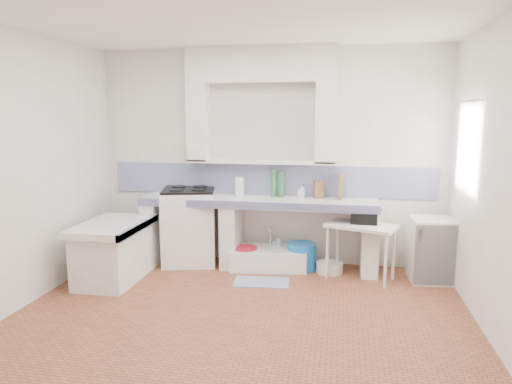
% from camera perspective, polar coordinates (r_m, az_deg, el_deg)
% --- Properties ---
extents(floor, '(4.50, 4.50, 0.00)m').
position_cam_1_polar(floor, '(4.72, -2.23, -15.30)').
color(floor, '#9A5336').
rests_on(floor, ground).
extents(ceiling, '(4.50, 4.50, 0.00)m').
position_cam_1_polar(ceiling, '(4.37, -2.48, 20.30)').
color(ceiling, white).
rests_on(ceiling, ground).
extents(wall_back, '(4.50, 0.00, 4.50)m').
position_cam_1_polar(wall_back, '(6.28, 1.62, 4.17)').
color(wall_back, white).
rests_on(wall_back, ground).
extents(wall_front, '(4.50, 0.00, 4.50)m').
position_cam_1_polar(wall_front, '(2.45, -12.60, -4.41)').
color(wall_front, white).
rests_on(wall_front, ground).
extents(wall_left, '(0.00, 4.50, 4.50)m').
position_cam_1_polar(wall_left, '(5.29, -26.89, 2.17)').
color(wall_left, white).
rests_on(wall_left, ground).
extents(wall_right, '(0.00, 4.50, 4.50)m').
position_cam_1_polar(wall_right, '(4.43, 27.40, 0.90)').
color(wall_right, white).
rests_on(wall_right, ground).
extents(alcove_mass, '(1.90, 0.25, 0.45)m').
position_cam_1_polar(alcove_mass, '(6.18, 0.55, 15.00)').
color(alcove_mass, white).
rests_on(alcove_mass, ground).
extents(window_frame, '(0.35, 0.86, 1.06)m').
position_cam_1_polar(window_frame, '(5.60, 25.71, 4.66)').
color(window_frame, '#332110').
rests_on(window_frame, ground).
extents(lace_valance, '(0.01, 0.84, 0.24)m').
position_cam_1_polar(lace_valance, '(5.55, 24.53, 8.64)').
color(lace_valance, white).
rests_on(lace_valance, ground).
extents(counter_slab, '(3.00, 0.60, 0.08)m').
position_cam_1_polar(counter_slab, '(6.08, 0.24, -1.14)').
color(counter_slab, white).
rests_on(counter_slab, ground).
extents(counter_lip, '(3.00, 0.04, 0.10)m').
position_cam_1_polar(counter_lip, '(5.81, -0.24, -1.64)').
color(counter_lip, navy).
rests_on(counter_lip, ground).
extents(counter_pier_left, '(0.20, 0.55, 0.82)m').
position_cam_1_polar(counter_pier_left, '(6.56, -11.93, -4.58)').
color(counter_pier_left, white).
rests_on(counter_pier_left, ground).
extents(counter_pier_mid, '(0.20, 0.55, 0.82)m').
position_cam_1_polar(counter_pier_mid, '(6.25, -2.94, -5.09)').
color(counter_pier_mid, white).
rests_on(counter_pier_mid, ground).
extents(counter_pier_right, '(0.20, 0.55, 0.82)m').
position_cam_1_polar(counter_pier_right, '(6.10, 13.36, -5.69)').
color(counter_pier_right, white).
rests_on(counter_pier_right, ground).
extents(peninsula_top, '(0.70, 1.10, 0.08)m').
position_cam_1_polar(peninsula_top, '(5.88, -16.76, -3.91)').
color(peninsula_top, white).
rests_on(peninsula_top, ground).
extents(peninsula_base, '(0.60, 1.00, 0.62)m').
position_cam_1_polar(peninsula_base, '(5.97, -16.60, -7.18)').
color(peninsula_base, white).
rests_on(peninsula_base, ground).
extents(peninsula_lip, '(0.04, 1.10, 0.10)m').
position_cam_1_polar(peninsula_lip, '(5.74, -13.81, -4.10)').
color(peninsula_lip, navy).
rests_on(peninsula_lip, ground).
extents(backsplash, '(4.27, 0.03, 0.40)m').
position_cam_1_polar(backsplash, '(6.30, 1.59, 1.44)').
color(backsplash, navy).
rests_on(backsplash, ground).
extents(stove, '(0.81, 0.80, 0.97)m').
position_cam_1_polar(stove, '(6.40, -7.93, -4.15)').
color(stove, white).
rests_on(stove, ground).
extents(sink, '(1.01, 0.63, 0.23)m').
position_cam_1_polar(sink, '(6.22, 1.46, -7.98)').
color(sink, white).
rests_on(sink, ground).
extents(side_table, '(0.91, 0.70, 0.04)m').
position_cam_1_polar(side_table, '(5.89, 12.33, -6.97)').
color(side_table, white).
rests_on(side_table, ground).
extents(fridge, '(0.52, 0.52, 0.75)m').
position_cam_1_polar(fridge, '(6.07, 20.17, -6.45)').
color(fridge, white).
rests_on(fridge, ground).
extents(bucket_red, '(0.39, 0.39, 0.28)m').
position_cam_1_polar(bucket_red, '(6.17, -1.30, -7.85)').
color(bucket_red, red).
rests_on(bucket_red, ground).
extents(bucket_orange, '(0.31, 0.31, 0.25)m').
position_cam_1_polar(bucket_orange, '(6.21, 2.96, -7.91)').
color(bucket_orange, orange).
rests_on(bucket_orange, ground).
extents(bucket_blue, '(0.44, 0.44, 0.34)m').
position_cam_1_polar(bucket_blue, '(6.17, 5.46, -7.64)').
color(bucket_blue, blue).
rests_on(bucket_blue, ground).
extents(basin_white, '(0.38, 0.38, 0.13)m').
position_cam_1_polar(basin_white, '(6.12, 8.77, -8.86)').
color(basin_white, white).
rests_on(basin_white, ground).
extents(water_bottle_a, '(0.08, 0.08, 0.31)m').
position_cam_1_polar(water_bottle_a, '(6.36, 2.25, -7.22)').
color(water_bottle_a, silver).
rests_on(water_bottle_a, ground).
extents(water_bottle_b, '(0.11, 0.11, 0.34)m').
position_cam_1_polar(water_bottle_b, '(6.35, 2.74, -7.08)').
color(water_bottle_b, silver).
rests_on(water_bottle_b, ground).
extents(black_bag, '(0.32, 0.19, 0.19)m').
position_cam_1_polar(black_bag, '(5.83, 12.75, -2.77)').
color(black_bag, black).
rests_on(black_bag, side_table).
extents(green_bottle_a, '(0.10, 0.10, 0.36)m').
position_cam_1_polar(green_bottle_a, '(6.16, 2.11, 1.08)').
color(green_bottle_a, '#2E703A').
rests_on(green_bottle_a, counter_slab).
extents(green_bottle_b, '(0.08, 0.08, 0.33)m').
position_cam_1_polar(green_bottle_b, '(6.15, 2.98, 0.89)').
color(green_bottle_b, '#2E703A').
rests_on(green_bottle_b, counter_slab).
extents(knife_block, '(0.14, 0.13, 0.22)m').
position_cam_1_polar(knife_block, '(6.12, 7.47, 0.30)').
color(knife_block, brown).
rests_on(knife_block, counter_slab).
extents(cutting_board, '(0.07, 0.24, 0.32)m').
position_cam_1_polar(cutting_board, '(6.11, 10.10, 0.68)').
color(cutting_board, brown).
rests_on(cutting_board, counter_slab).
extents(paper_towel, '(0.16, 0.16, 0.25)m').
position_cam_1_polar(paper_towel, '(6.25, -2.00, 0.68)').
color(paper_towel, white).
rests_on(paper_towel, counter_slab).
extents(soap_bottle, '(0.09, 0.09, 0.18)m').
position_cam_1_polar(soap_bottle, '(6.14, 5.45, 0.16)').
color(soap_bottle, white).
rests_on(soap_bottle, counter_slab).
extents(rug, '(0.67, 0.41, 0.01)m').
position_cam_1_polar(rug, '(5.73, 0.67, -10.69)').
color(rug, '#394187').
rests_on(rug, ground).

